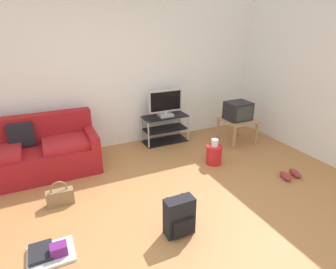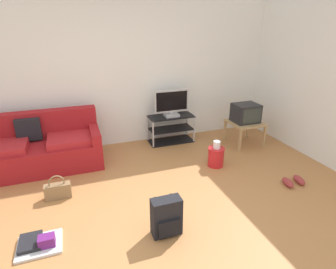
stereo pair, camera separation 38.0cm
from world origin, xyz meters
TOP-DOWN VIEW (x-y plane):
  - ground_plane at (0.00, 0.00)m, footprint 9.00×9.80m
  - wall_back at (0.00, 2.45)m, footprint 9.00×0.10m
  - wall_right at (3.05, 0.84)m, footprint 0.10×3.60m
  - couch at (-1.32, 1.88)m, footprint 1.85×0.81m
  - tv_stand at (0.98, 2.14)m, footprint 0.85×0.39m
  - flat_tv at (0.98, 2.12)m, footprint 0.66×0.22m
  - side_table at (2.23, 1.55)m, footprint 0.58×0.58m
  - crt_tv at (2.23, 1.57)m, footprint 0.45×0.38m
  - backpack at (0.06, -0.23)m, footprint 0.32×0.23m
  - handbag at (-1.06, 0.88)m, footprint 0.33×0.12m
  - cleaning_bucket at (1.32, 0.98)m, footprint 0.27×0.27m
  - sneakers_pair at (2.11, 0.11)m, footprint 0.36×0.27m
  - floor_tray at (-1.25, 0.03)m, footprint 0.44×0.36m

SIDE VIEW (x-z plane):
  - ground_plane at x=0.00m, z-range -0.02..0.00m
  - floor_tray at x=-1.25m, z-range -0.03..0.11m
  - sneakers_pair at x=2.11m, z-range 0.00..0.09m
  - handbag at x=-1.06m, z-range -0.05..0.28m
  - cleaning_bucket at x=1.32m, z-range -0.03..0.39m
  - backpack at x=0.06m, z-range -0.01..0.43m
  - tv_stand at x=0.98m, z-range 0.00..0.52m
  - couch at x=-1.32m, z-range -0.10..0.75m
  - side_table at x=2.23m, z-range 0.16..0.61m
  - crt_tv at x=2.23m, z-range 0.45..0.79m
  - flat_tv at x=0.98m, z-range 0.52..1.02m
  - wall_back at x=0.00m, z-range 0.00..2.70m
  - wall_right at x=3.05m, z-range 0.00..2.70m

